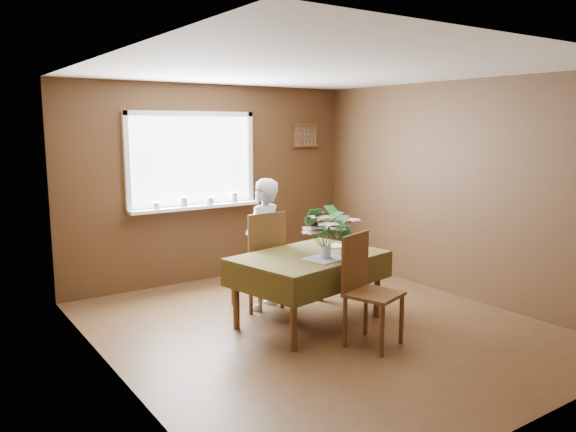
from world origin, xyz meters
TOP-DOWN VIEW (x-y plane):
  - floor at (0.00, 0.00)m, footprint 4.50×4.50m
  - ceiling at (0.00, 0.00)m, footprint 4.50×4.50m
  - wall_back at (0.00, 2.25)m, footprint 4.00×0.00m
  - wall_front at (0.00, -2.25)m, footprint 4.00×0.00m
  - wall_left at (-2.00, 0.00)m, footprint 0.00×4.50m
  - wall_right at (2.00, 0.00)m, footprint 0.00×4.50m
  - window_assembly at (-0.29, 2.20)m, footprint 1.72×0.20m
  - spoon_rack at (1.45, 2.22)m, footprint 0.44×0.05m
  - dining_table at (-0.01, 0.16)m, footprint 1.63×1.26m
  - chair_far at (-0.17, 0.82)m, footprint 0.47×0.47m
  - chair_near at (0.09, -0.56)m, footprint 0.55×0.55m
  - seated_woman at (-0.14, 0.82)m, footprint 0.62×0.54m
  - flower_bouquet at (0.02, -0.07)m, footprint 0.52×0.52m
  - side_plate at (0.43, 0.31)m, footprint 0.30×0.30m
  - table_knife at (0.20, -0.00)m, footprint 0.07×0.21m

SIDE VIEW (x-z plane):
  - floor at x=0.00m, z-range 0.00..0.00m
  - chair_near at x=0.09m, z-range 0.04..1.06m
  - chair_far at x=-0.17m, z-range 0.04..1.11m
  - dining_table at x=-0.01m, z-range 0.27..0.99m
  - seated_woman at x=-0.14m, z-range 0.00..1.43m
  - side_plate at x=0.43m, z-range 0.71..0.73m
  - table_knife at x=0.20m, z-range 0.72..0.72m
  - flower_bouquet at x=0.02m, z-range 0.78..1.23m
  - wall_back at x=0.00m, z-range -0.75..3.25m
  - wall_front at x=0.00m, z-range -0.75..3.25m
  - wall_left at x=-2.00m, z-range -1.00..3.50m
  - wall_right at x=2.00m, z-range -1.00..3.50m
  - window_assembly at x=-0.29m, z-range 0.75..1.97m
  - spoon_rack at x=1.45m, z-range 1.69..2.02m
  - ceiling at x=0.00m, z-range 2.50..2.50m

